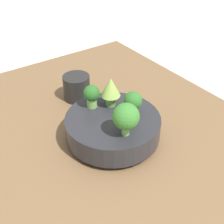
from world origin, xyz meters
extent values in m
plane|color=beige|center=(0.00, 0.00, 0.00)|extent=(6.00, 6.00, 0.00)
cube|color=brown|center=(0.00, 0.00, 0.02)|extent=(1.12, 0.84, 0.03)
cylinder|color=#28282D|center=(-0.01, 0.00, 0.04)|extent=(0.12, 0.12, 0.01)
cylinder|color=#28282D|center=(-0.01, 0.00, 0.08)|extent=(0.26, 0.26, 0.06)
cylinder|color=#609347|center=(0.05, -0.03, 0.12)|extent=(0.03, 0.03, 0.03)
cone|color=#93B751|center=(0.05, -0.03, 0.17)|extent=(0.05, 0.05, 0.05)
cylinder|color=#7AB256|center=(-0.08, 0.01, 0.12)|extent=(0.02, 0.02, 0.03)
sphere|color=#387A2D|center=(-0.08, 0.01, 0.16)|extent=(0.07, 0.07, 0.07)
cylinder|color=#7AB256|center=(0.07, 0.02, 0.12)|extent=(0.03, 0.03, 0.03)
sphere|color=#286023|center=(0.07, 0.02, 0.15)|extent=(0.05, 0.05, 0.05)
cylinder|color=#6BA34C|center=(-0.02, -0.06, 0.12)|extent=(0.02, 0.02, 0.02)
sphere|color=#2D6B28|center=(-0.02, -0.06, 0.15)|extent=(0.05, 0.05, 0.05)
cylinder|color=black|center=(0.24, -0.02, 0.07)|extent=(0.09, 0.09, 0.08)
camera|label=1|loc=(-0.56, 0.39, 0.61)|focal=50.00mm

